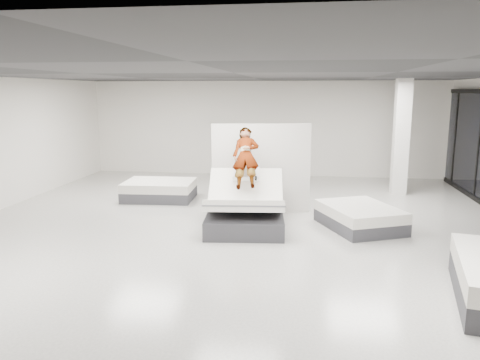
% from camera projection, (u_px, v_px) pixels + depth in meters
% --- Properties ---
extents(room, '(14.00, 14.04, 3.20)m').
position_uv_depth(room, '(234.00, 157.00, 9.12)').
color(room, beige).
rests_on(room, ground).
extents(hero_bed, '(1.78, 2.24, 1.28)m').
position_uv_depth(hero_bed, '(245.00, 209.00, 9.87)').
color(hero_bed, '#35353A').
rests_on(hero_bed, floor).
extents(person, '(0.71, 1.44, 1.37)m').
position_uv_depth(person, '(246.00, 167.00, 10.02)').
color(person, slate).
rests_on(person, hero_bed).
extents(remote, '(0.06, 0.15, 0.08)m').
position_uv_depth(remote, '(256.00, 178.00, 9.70)').
color(remote, black).
rests_on(remote, person).
extents(divider_panel, '(2.32, 0.46, 2.12)m').
position_uv_depth(divider_panel, '(261.00, 168.00, 11.06)').
color(divider_panel, silver).
rests_on(divider_panel, floor).
extents(flat_bed_right_far, '(1.91, 2.12, 0.48)m').
position_uv_depth(flat_bed_right_far, '(360.00, 217.00, 9.88)').
color(flat_bed_right_far, '#35353A').
rests_on(flat_bed_right_far, floor).
extents(flat_bed_left_far, '(1.87, 1.45, 0.50)m').
position_uv_depth(flat_bed_left_far, '(160.00, 190.00, 12.53)').
color(flat_bed_left_far, '#35353A').
rests_on(flat_bed_left_far, floor).
extents(column, '(0.40, 0.40, 3.20)m').
position_uv_depth(column, '(401.00, 137.00, 12.95)').
color(column, silver).
rests_on(column, floor).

